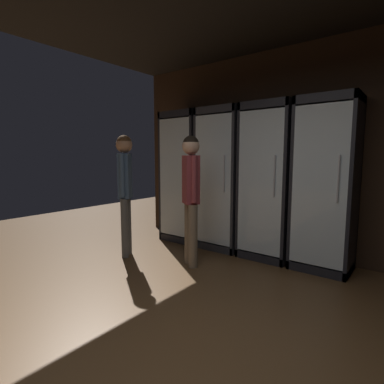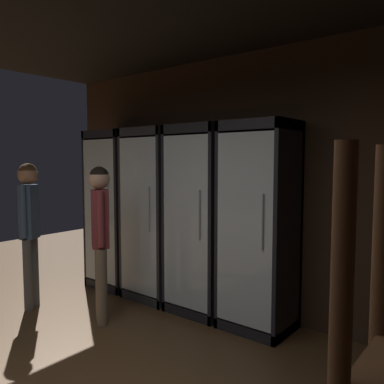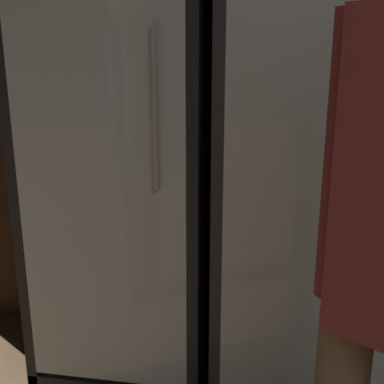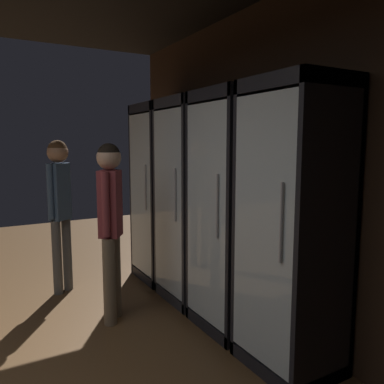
# 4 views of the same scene
# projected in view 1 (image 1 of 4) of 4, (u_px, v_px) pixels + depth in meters

# --- Properties ---
(wall_back) EXTENTS (6.00, 0.06, 2.80)m
(wall_back) POSITION_uv_depth(u_px,v_px,m) (325.00, 153.00, 3.81)
(wall_back) COLOR #382619
(wall_back) RESTS_ON ground
(cooler_far_left) EXTENTS (0.67, 0.58, 2.04)m
(cooler_far_left) POSITION_uv_depth(u_px,v_px,m) (187.00, 178.00, 4.86)
(cooler_far_left) COLOR black
(cooler_far_left) RESTS_ON ground
(cooler_left) EXTENTS (0.67, 0.58, 2.04)m
(cooler_left) POSITION_uv_depth(u_px,v_px,m) (224.00, 181.00, 4.43)
(cooler_left) COLOR #2B2B30
(cooler_left) RESTS_ON ground
(cooler_center) EXTENTS (0.67, 0.58, 2.04)m
(cooler_center) POSITION_uv_depth(u_px,v_px,m) (270.00, 183.00, 4.00)
(cooler_center) COLOR black
(cooler_center) RESTS_ON ground
(cooler_right) EXTENTS (0.67, 0.58, 2.04)m
(cooler_right) POSITION_uv_depth(u_px,v_px,m) (326.00, 186.00, 3.57)
(cooler_right) COLOR black
(cooler_right) RESTS_ON ground
(shopper_near) EXTENTS (0.28, 0.25, 1.61)m
(shopper_near) POSITION_uv_depth(u_px,v_px,m) (191.00, 188.00, 3.66)
(shopper_near) COLOR #72604C
(shopper_near) RESTS_ON ground
(shopper_far) EXTENTS (0.23, 0.27, 1.64)m
(shopper_far) POSITION_uv_depth(u_px,v_px,m) (125.00, 180.00, 4.00)
(shopper_far) COLOR #4C4C4C
(shopper_far) RESTS_ON ground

